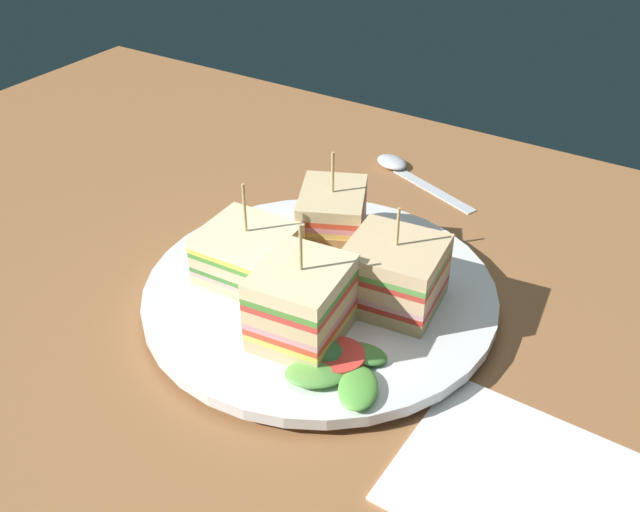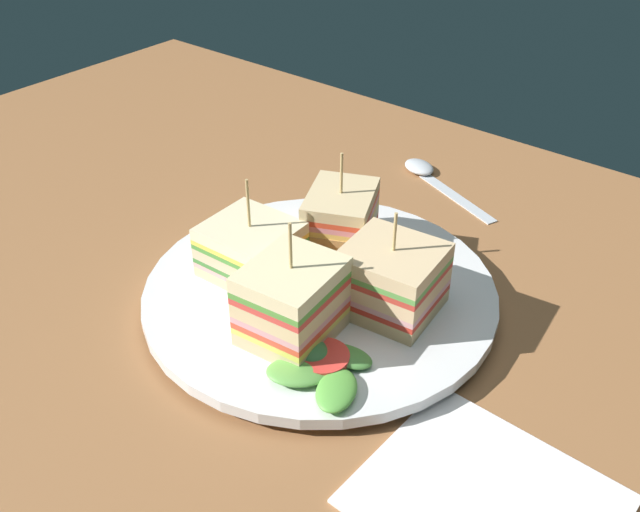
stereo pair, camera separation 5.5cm
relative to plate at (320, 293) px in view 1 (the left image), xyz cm
name	(u,v)px [view 1 (the left image)]	position (x,y,z in cm)	size (l,w,h in cm)	color
ground_plane	(320,312)	(0.00, 0.00, -1.93)	(122.04, 76.03, 1.80)	#936038
plate	(320,293)	(0.00, 0.00, 0.00)	(28.28, 28.28, 1.71)	white
sandwich_wedge_0	(302,303)	(1.97, -5.57, 3.61)	(6.57, 7.57, 9.53)	#D0B583
sandwich_wedge_1	(394,274)	(5.74, 1.37, 3.32)	(7.68, 7.27, 8.47)	#D8B57D
sandwich_wedge_2	(332,220)	(-2.21, 5.48, 3.36)	(7.71, 8.55, 9.02)	#E7CD89
sandwich_wedge_3	(248,254)	(-5.60, -1.87, 2.87)	(7.25, 6.76, 8.59)	#E7C38B
chip_pile	(311,277)	(-0.82, -0.01, 1.31)	(6.60, 8.52, 1.43)	#F3DA84
salad_garnish	(337,365)	(6.12, -7.55, 1.22)	(7.77, 7.57, 1.51)	#48883B
spoon	(402,169)	(-4.51, 23.94, -0.63)	(14.12, 7.10, 1.00)	silver
napkin	(518,480)	(19.57, -8.46, -0.78)	(14.22, 12.42, 0.50)	white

